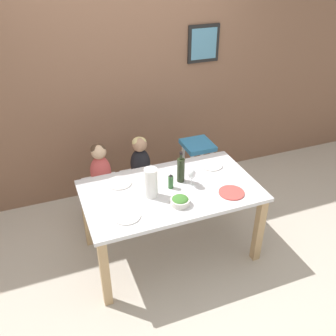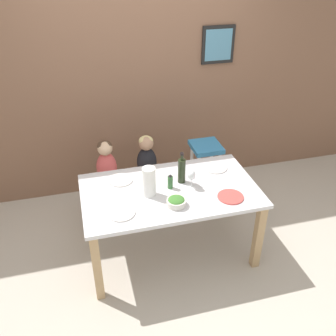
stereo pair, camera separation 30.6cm
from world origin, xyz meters
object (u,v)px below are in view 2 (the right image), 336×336
(person_child_center, at_px, (147,156))
(dinner_plate_back_right, at_px, (215,168))
(wine_bottle, at_px, (182,170))
(dinner_plate_back_left, at_px, (121,180))
(wine_glass_near, at_px, (192,176))
(chair_far_left, at_px, (109,186))
(paper_towel_roll, at_px, (149,182))
(person_child_left, at_px, (106,161))
(dinner_plate_front_right, at_px, (230,197))
(salad_bowl_large, at_px, (176,202))
(chair_right_highchair, at_px, (205,159))
(chair_far_center, at_px, (147,181))
(dinner_plate_front_left, at_px, (121,213))

(person_child_center, distance_m, dinner_plate_back_right, 0.75)
(person_child_center, distance_m, wine_bottle, 0.67)
(dinner_plate_back_left, bearing_deg, wine_glass_near, -24.47)
(person_child_center, bearing_deg, chair_far_left, -179.86)
(paper_towel_roll, bearing_deg, person_child_left, 111.43)
(dinner_plate_front_right, bearing_deg, wine_bottle, 134.70)
(dinner_plate_back_right, bearing_deg, paper_towel_roll, -159.62)
(paper_towel_roll, bearing_deg, dinner_plate_front_right, -18.19)
(person_child_center, bearing_deg, dinner_plate_front_right, -60.93)
(dinner_plate_back_left, bearing_deg, paper_towel_roll, -53.38)
(person_child_left, bearing_deg, person_child_center, 0.00)
(paper_towel_roll, distance_m, salad_bowl_large, 0.29)
(chair_far_left, bearing_deg, wine_glass_near, -47.21)
(chair_right_highchair, xyz_separation_m, person_child_center, (-0.65, 0.00, 0.13))
(dinner_plate_back_left, xyz_separation_m, dinner_plate_back_right, (0.91, -0.02, 0.00))
(chair_far_center, bearing_deg, dinner_plate_back_right, -39.53)
(salad_bowl_large, bearing_deg, dinner_plate_front_left, 179.29)
(wine_glass_near, bearing_deg, chair_far_left, 132.79)
(chair_far_left, distance_m, wine_glass_near, 1.10)
(chair_right_highchair, distance_m, person_child_center, 0.66)
(person_child_left, xyz_separation_m, person_child_center, (0.42, 0.00, 0.00))
(chair_far_center, height_order, dinner_plate_front_right, dinner_plate_front_right)
(wine_bottle, height_order, wine_glass_near, wine_bottle)
(chair_far_left, distance_m, dinner_plate_back_left, 0.59)
(chair_far_left, relative_size, salad_bowl_large, 2.76)
(dinner_plate_front_left, distance_m, dinner_plate_back_right, 1.08)
(paper_towel_roll, bearing_deg, salad_bowl_large, -48.29)
(paper_towel_roll, bearing_deg, dinner_plate_back_right, 20.38)
(wine_glass_near, relative_size, dinner_plate_front_left, 0.79)
(chair_far_left, relative_size, person_child_center, 0.97)
(chair_far_left, distance_m, person_child_center, 0.52)
(paper_towel_roll, relative_size, dinner_plate_back_right, 1.19)
(paper_towel_roll, height_order, dinner_plate_back_right, paper_towel_roll)
(paper_towel_roll, xyz_separation_m, dinner_plate_front_left, (-0.27, -0.20, -0.13))
(paper_towel_roll, bearing_deg, dinner_plate_front_left, -144.13)
(person_child_left, height_order, salad_bowl_large, person_child_left)
(chair_right_highchair, bearing_deg, dinner_plate_front_right, -97.39)
(person_child_center, xyz_separation_m, dinner_plate_back_left, (-0.34, -0.46, 0.05))
(person_child_center, xyz_separation_m, dinner_plate_front_left, (-0.40, -0.93, 0.05))
(person_child_left, bearing_deg, chair_right_highchair, -0.06)
(wine_bottle, bearing_deg, wine_glass_near, -62.73)
(chair_far_center, height_order, dinner_plate_back_left, dinner_plate_back_left)
(chair_far_left, height_order, dinner_plate_back_right, dinner_plate_back_right)
(chair_far_center, bearing_deg, paper_towel_roll, -99.98)
(chair_far_left, xyz_separation_m, chair_far_center, (0.42, 0.00, 0.00))
(wine_bottle, distance_m, dinner_plate_front_left, 0.69)
(chair_right_highchair, relative_size, wine_bottle, 2.42)
(chair_far_center, xyz_separation_m, dinner_plate_front_right, (0.53, -0.95, 0.36))
(chair_far_center, distance_m, chair_right_highchair, 0.68)
(person_child_left, xyz_separation_m, wine_bottle, (0.61, -0.61, 0.17))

